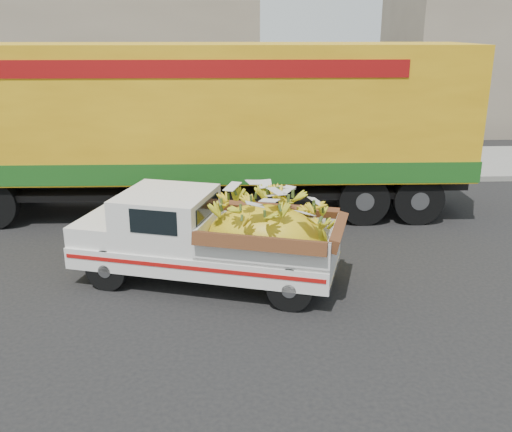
{
  "coord_description": "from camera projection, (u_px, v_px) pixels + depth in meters",
  "views": [
    {
      "loc": [
        -0.2,
        -8.69,
        4.13
      ],
      "look_at": [
        0.28,
        0.53,
        1.06
      ],
      "focal_mm": 40.0,
      "sensor_mm": 36.0,
      "label": 1
    }
  ],
  "objects": [
    {
      "name": "semi_trailer",
      "position": [
        205.0,
        121.0,
        12.77
      ],
      "size": [
        12.02,
        2.76,
        3.8
      ],
      "rotation": [
        0.0,
        0.0,
        -0.02
      ],
      "color": "black",
      "rests_on": "ground"
    },
    {
      "name": "building_left",
      "position": [
        25.0,
        71.0,
        22.2
      ],
      "size": [
        18.0,
        6.0,
        5.0
      ],
      "primitive_type": "cube",
      "color": "gray",
      "rests_on": "ground"
    },
    {
      "name": "curb",
      "position": [
        234.0,
        181.0,
        15.78
      ],
      "size": [
        60.0,
        0.25,
        0.15
      ],
      "primitive_type": "cube",
      "color": "gray",
      "rests_on": "ground"
    },
    {
      "name": "pickup_truck",
      "position": [
        225.0,
        238.0,
        9.42
      ],
      "size": [
        4.63,
        2.78,
        1.53
      ],
      "rotation": [
        0.0,
        0.0,
        -0.29
      ],
      "color": "black",
      "rests_on": "ground"
    },
    {
      "name": "sidewalk",
      "position": [
        233.0,
        164.0,
        17.77
      ],
      "size": [
        60.0,
        4.0,
        0.14
      ],
      "primitive_type": "cube",
      "color": "gray",
      "rests_on": "ground"
    },
    {
      "name": "ground",
      "position": [
        241.0,
        286.0,
        9.55
      ],
      "size": [
        100.0,
        100.0,
        0.0
      ],
      "primitive_type": "plane",
      "color": "black",
      "rests_on": "ground"
    }
  ]
}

